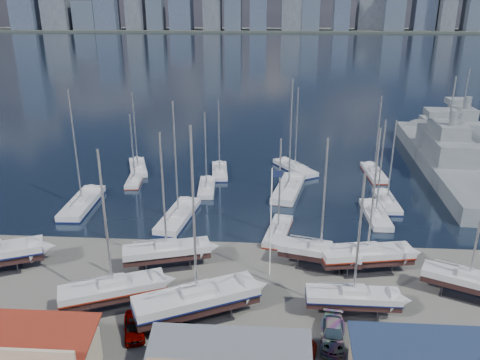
# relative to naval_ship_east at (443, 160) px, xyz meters

# --- Properties ---
(ground) EXTENTS (1400.00, 1400.00, 0.00)m
(ground) POSITION_rel_naval_ship_east_xyz_m (-34.65, -41.67, -1.67)
(ground) COLOR #605E59
(ground) RESTS_ON ground
(water) EXTENTS (1400.00, 600.00, 0.40)m
(water) POSITION_rel_naval_ship_east_xyz_m (-34.65, 268.33, -1.82)
(water) COLOR #172036
(water) RESTS_ON ground
(far_shore) EXTENTS (1400.00, 80.00, 2.20)m
(far_shore) POSITION_rel_naval_ship_east_xyz_m (-34.65, 528.33, -0.57)
(far_shore) COLOR #2D332D
(far_shore) RESTS_ON ground
(sailboat_cradle_1) EXTENTS (10.46, 6.67, 16.40)m
(sailboat_cradle_1) POSITION_rel_naval_ship_east_xyz_m (-46.89, -46.20, 0.42)
(sailboat_cradle_1) COLOR #2D2D33
(sailboat_cradle_1) RESTS_ON ground
(sailboat_cradle_2) EXTENTS (10.10, 5.44, 15.90)m
(sailboat_cradle_2) POSITION_rel_naval_ship_east_xyz_m (-43.28, -38.19, 0.40)
(sailboat_cradle_2) COLOR #2D2D33
(sailboat_cradle_2) RESTS_ON ground
(sailboat_cradle_3) EXTENTS (12.11, 8.27, 18.95)m
(sailboat_cradle_3) POSITION_rel_naval_ship_east_xyz_m (-38.41, -47.47, 0.55)
(sailboat_cradle_3) COLOR #2D2D33
(sailboat_cradle_3) RESTS_ON ground
(sailboat_cradle_4) EXTENTS (9.70, 4.90, 15.31)m
(sailboat_cradle_4) POSITION_rel_naval_ship_east_xyz_m (-25.92, -37.15, 0.37)
(sailboat_cradle_4) COLOR #2D2D33
(sailboat_cradle_4) RESTS_ON ground
(sailboat_cradle_5) EXTENTS (8.96, 2.57, 14.57)m
(sailboat_cradle_5) POSITION_rel_naval_ship_east_xyz_m (-23.67, -45.84, 0.33)
(sailboat_cradle_5) COLOR #2D2D33
(sailboat_cradle_5) RESTS_ON ground
(sailboat_cradle_6) EXTENTS (10.65, 4.70, 16.60)m
(sailboat_cradle_6) POSITION_rel_naval_ship_east_xyz_m (-20.83, -37.66, 0.43)
(sailboat_cradle_6) COLOR #2D2D33
(sailboat_cradle_6) RESTS_ON ground
(sailboat_cradle_7) EXTENTS (9.10, 6.10, 14.63)m
(sailboat_cradle_7) POSITION_rel_naval_ship_east_xyz_m (-11.52, -42.14, 0.34)
(sailboat_cradle_7) COLOR #2D2D33
(sailboat_cradle_7) RESTS_ON ground
(sailboat_moored_0) EXTENTS (3.90, 12.34, 18.26)m
(sailboat_moored_0) POSITION_rel_naval_ship_east_xyz_m (-59.67, -21.86, -1.36)
(sailboat_moored_0) COLOR black
(sailboat_moored_0) RESTS_ON water
(sailboat_moored_1) EXTENTS (3.22, 8.39, 12.24)m
(sailboat_moored_1) POSITION_rel_naval_ship_east_xyz_m (-54.75, -10.93, -1.36)
(sailboat_moored_1) COLOR black
(sailboat_moored_1) RESTS_ON water
(sailboat_moored_2) EXTENTS (5.77, 10.19, 14.84)m
(sailboat_moored_2) POSITION_rel_naval_ship_east_xyz_m (-55.96, -4.72, -1.35)
(sailboat_moored_2) COLOR black
(sailboat_moored_2) RESTS_ON water
(sailboat_moored_3) EXTENTS (4.82, 12.03, 17.49)m
(sailboat_moored_3) POSITION_rel_naval_ship_east_xyz_m (-44.49, -25.38, -1.36)
(sailboat_moored_3) COLOR black
(sailboat_moored_3) RESTS_ON water
(sailboat_moored_4) EXTENTS (3.23, 9.12, 13.51)m
(sailboat_moored_4) POSITION_rel_naval_ship_east_xyz_m (-42.05, -13.86, -1.35)
(sailboat_moored_4) COLOR black
(sailboat_moored_4) RESTS_ON water
(sailboat_moored_5) EXTENTS (3.75, 9.62, 14.00)m
(sailboat_moored_5) POSITION_rel_naval_ship_east_xyz_m (-40.80, -5.84, -1.36)
(sailboat_moored_5) COLOR black
(sailboat_moored_5) RESTS_ON water
(sailboat_moored_6) EXTENTS (4.25, 9.39, 13.56)m
(sailboat_moored_6) POSITION_rel_naval_ship_east_xyz_m (-30.57, -29.02, -1.36)
(sailboat_moored_6) COLOR black
(sailboat_moored_6) RESTS_ON water
(sailboat_moored_7) EXTENTS (6.01, 12.99, 18.93)m
(sailboat_moored_7) POSITION_rel_naval_ship_east_xyz_m (-28.75, -13.87, -1.34)
(sailboat_moored_7) COLOR black
(sailboat_moored_7) RESTS_ON water
(sailboat_moored_8) EXTENTS (8.12, 10.56, 15.84)m
(sailboat_moored_8) POSITION_rel_naval_ship_east_xyz_m (-27.26, -3.16, -1.36)
(sailboat_moored_8) COLOR black
(sailboat_moored_8) RESTS_ON water
(sailboat_moored_9) EXTENTS (2.95, 9.85, 14.80)m
(sailboat_moored_9) POSITION_rel_naval_ship_east_xyz_m (-16.78, -22.96, -1.35)
(sailboat_moored_9) COLOR black
(sailboat_moored_9) RESTS_ON water
(sailboat_moored_10) EXTENTS (2.67, 9.09, 13.54)m
(sailboat_moored_10) POSITION_rel_naval_ship_east_xyz_m (-14.05, -17.94, -1.36)
(sailboat_moored_10) COLOR black
(sailboat_moored_10) RESTS_ON water
(sailboat_moored_11) EXTENTS (3.16, 9.98, 14.76)m
(sailboat_moored_11) POSITION_rel_naval_ship_east_xyz_m (-13.40, -4.83, -1.36)
(sailboat_moored_11) COLOR black
(sailboat_moored_11) RESTS_ON water
(naval_ship_east) EXTENTS (11.77, 51.67, 18.61)m
(naval_ship_east) POSITION_rel_naval_ship_east_xyz_m (0.00, 0.00, 0.00)
(naval_ship_east) COLOR slate
(naval_ship_east) RESTS_ON water
(naval_ship_west) EXTENTS (6.87, 39.31, 17.53)m
(naval_ship_west) POSITION_rel_naval_ship_east_xyz_m (8.97, 17.16, -0.00)
(naval_ship_west) COLOR slate
(naval_ship_west) RESTS_ON water
(car_a) EXTENTS (3.06, 4.81, 1.52)m
(car_a) POSITION_rel_naval_ship_east_xyz_m (-43.85, -49.89, -0.91)
(car_a) COLOR gray
(car_a) RESTS_ON ground
(car_b) EXTENTS (4.33, 1.64, 1.41)m
(car_b) POSITION_rel_naval_ship_east_xyz_m (-40.07, -50.03, -0.96)
(car_b) COLOR gray
(car_b) RESTS_ON ground
(car_d) EXTENTS (2.78, 5.63, 1.57)m
(car_d) POSITION_rel_naval_ship_east_xyz_m (-25.93, -49.72, -0.88)
(car_d) COLOR gray
(car_d) RESTS_ON ground
(flagpole) EXTENTS (1.11, 0.12, 12.58)m
(flagpole) POSITION_rel_naval_ship_east_xyz_m (-31.52, -39.13, 5.61)
(flagpole) COLOR white
(flagpole) RESTS_ON ground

